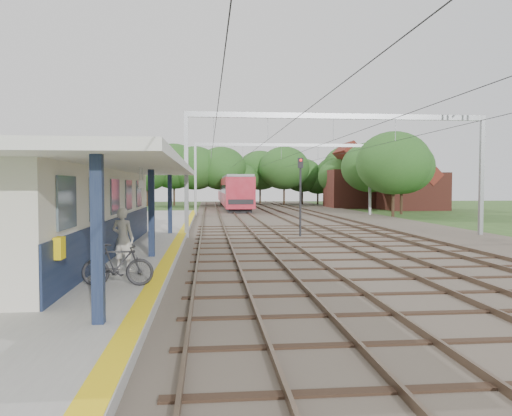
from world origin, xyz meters
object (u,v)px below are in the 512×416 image
bicycle (118,265)px  train (232,191)px  person (123,239)px  signal_post (300,187)px

bicycle → train: (5.67, 56.33, 1.33)m
person → bicycle: size_ratio=1.05×
person → signal_post: (7.80, 11.96, 1.56)m
bicycle → signal_post: (7.52, 14.51, 1.97)m
person → bicycle: (0.29, -2.55, -0.41)m
train → signal_post: bearing=-87.5°
person → signal_post: size_ratio=0.43×
train → signal_post: (1.85, -41.82, 0.64)m
train → bicycle: bearing=-95.7°
person → signal_post: signal_post is taller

